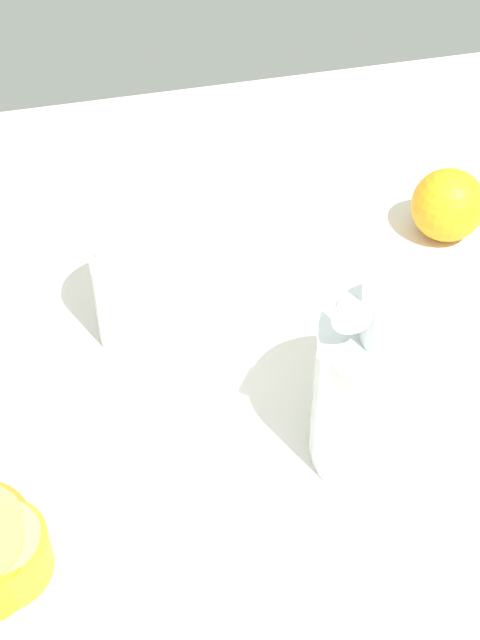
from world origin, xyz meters
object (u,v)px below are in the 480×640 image
at_px(juice_glass, 147,289).
at_px(cutting_board, 17,526).
at_px(juice_pitcher, 399,394).
at_px(loose_orange_0, 448,205).

relative_size(juice_glass, cutting_board, 0.44).
height_order(juice_glass, cutting_board, juice_glass).
relative_size(juice_pitcher, cutting_board, 0.67).
xyz_separation_m(cutting_board, loose_orange_0, (0.44, 0.25, 0.02)).
distance_m(juice_pitcher, juice_glass, 0.24).
height_order(juice_pitcher, juice_glass, juice_pitcher).
bearing_deg(loose_orange_0, juice_glass, -167.81).
distance_m(cutting_board, loose_orange_0, 0.50).
bearing_deg(juice_pitcher, juice_glass, 132.28).
bearing_deg(loose_orange_0, juice_pitcher, -121.45).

